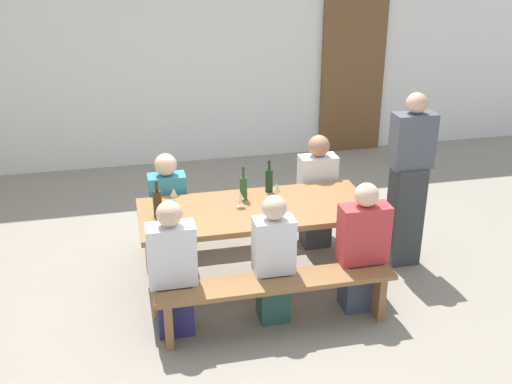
{
  "coord_description": "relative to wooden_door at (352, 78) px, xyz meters",
  "views": [
    {
      "loc": [
        -1.1,
        -4.85,
        3.07
      ],
      "look_at": [
        0.0,
        0.0,
        0.9
      ],
      "focal_mm": 43.96,
      "sensor_mm": 36.0,
      "label": 1
    }
  ],
  "objects": [
    {
      "name": "bench_far",
      "position": [
        -2.11,
        -2.5,
        -0.7
      ],
      "size": [
        1.94,
        0.3,
        0.45
      ],
      "color": "olive",
      "rests_on": "ground"
    },
    {
      "name": "wine_glass_4",
      "position": [
        -1.9,
        -3.15,
        -0.17
      ],
      "size": [
        0.07,
        0.07,
        0.19
      ],
      "color": "silver",
      "rests_on": "tasting_table"
    },
    {
      "name": "wine_bottle_0",
      "position": [
        -1.91,
        -2.91,
        -0.18
      ],
      "size": [
        0.07,
        0.07,
        0.31
      ],
      "color": "#143319",
      "rests_on": "tasting_table"
    },
    {
      "name": "tasting_table",
      "position": [
        -2.11,
        -3.24,
        -0.38
      ],
      "size": [
        2.04,
        0.87,
        0.75
      ],
      "color": "olive",
      "rests_on": "ground"
    },
    {
      "name": "wine_glass_3",
      "position": [
        -2.24,
        -3.19,
        -0.19
      ],
      "size": [
        0.08,
        0.08,
        0.15
      ],
      "color": "silver",
      "rests_on": "tasting_table"
    },
    {
      "name": "seated_guest_far_0",
      "position": [
        -2.83,
        -2.65,
        -0.52
      ],
      "size": [
        0.35,
        0.24,
        1.1
      ],
      "rotation": [
        0.0,
        0.0,
        -1.57
      ],
      "color": "#57376F",
      "rests_on": "ground"
    },
    {
      "name": "wine_glass_1",
      "position": [
        -2.15,
        -2.88,
        -0.17
      ],
      "size": [
        0.07,
        0.07,
        0.18
      ],
      "color": "silver",
      "rests_on": "tasting_table"
    },
    {
      "name": "seated_guest_far_1",
      "position": [
        -1.35,
        -2.65,
        -0.49
      ],
      "size": [
        0.37,
        0.24,
        1.17
      ],
      "rotation": [
        0.0,
        0.0,
        -1.57
      ],
      "color": "#414144",
      "rests_on": "ground"
    },
    {
      "name": "ground_plane",
      "position": [
        -2.11,
        -3.24,
        -1.05
      ],
      "size": [
        24.0,
        24.0,
        0.0
      ],
      "primitive_type": "plane",
      "color": "gray"
    },
    {
      "name": "wine_glass_2",
      "position": [
        -2.8,
        -3.03,
        -0.18
      ],
      "size": [
        0.06,
        0.06,
        0.17
      ],
      "color": "silver",
      "rests_on": "tasting_table"
    },
    {
      "name": "standing_host",
      "position": [
        -0.64,
        -3.17,
        -0.24
      ],
      "size": [
        0.38,
        0.24,
        1.68
      ],
      "rotation": [
        0.0,
        0.0,
        3.14
      ],
      "color": "#353A3C",
      "rests_on": "ground"
    },
    {
      "name": "wine_bottle_2",
      "position": [
        -2.96,
        -3.23,
        -0.17
      ],
      "size": [
        0.08,
        0.08,
        0.33
      ],
      "color": "#332814",
      "rests_on": "tasting_table"
    },
    {
      "name": "back_wall",
      "position": [
        -2.11,
        0.14,
        0.55
      ],
      "size": [
        14.0,
        0.2,
        3.2
      ],
      "primitive_type": "cube",
      "color": "white",
      "rests_on": "ground"
    },
    {
      "name": "wooden_door",
      "position": [
        0.0,
        0.0,
        0.0
      ],
      "size": [
        0.9,
        0.06,
        2.1
      ],
      "primitive_type": "cube",
      "color": "brown",
      "rests_on": "ground"
    },
    {
      "name": "bench_near",
      "position": [
        -2.11,
        -3.97,
        -0.7
      ],
      "size": [
        1.94,
        0.3,
        0.45
      ],
      "color": "olive",
      "rests_on": "ground"
    },
    {
      "name": "wine_bottle_1",
      "position": [
        -2.18,
        -3.03,
        -0.19
      ],
      "size": [
        0.07,
        0.07,
        0.31
      ],
      "color": "#234C2D",
      "rests_on": "tasting_table"
    },
    {
      "name": "seated_guest_near_2",
      "position": [
        -1.33,
        -3.82,
        -0.51
      ],
      "size": [
        0.41,
        0.24,
        1.15
      ],
      "rotation": [
        0.0,
        0.0,
        1.57
      ],
      "color": "#3A4357",
      "rests_on": "ground"
    },
    {
      "name": "seated_guest_near_0",
      "position": [
        -2.91,
        -3.82,
        -0.51
      ],
      "size": [
        0.38,
        0.24,
        1.15
      ],
      "rotation": [
        0.0,
        0.0,
        1.57
      ],
      "color": "navy",
      "rests_on": "ground"
    },
    {
      "name": "seated_guest_near_1",
      "position": [
        -2.09,
        -3.82,
        -0.51
      ],
      "size": [
        0.33,
        0.24,
        1.11
      ],
      "rotation": [
        0.0,
        0.0,
        1.57
      ],
      "color": "#275046",
      "rests_on": "ground"
    },
    {
      "name": "wine_glass_0",
      "position": [
        -2.78,
        -3.39,
        -0.19
      ],
      "size": [
        0.07,
        0.07,
        0.16
      ],
      "color": "silver",
      "rests_on": "tasting_table"
    }
  ]
}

